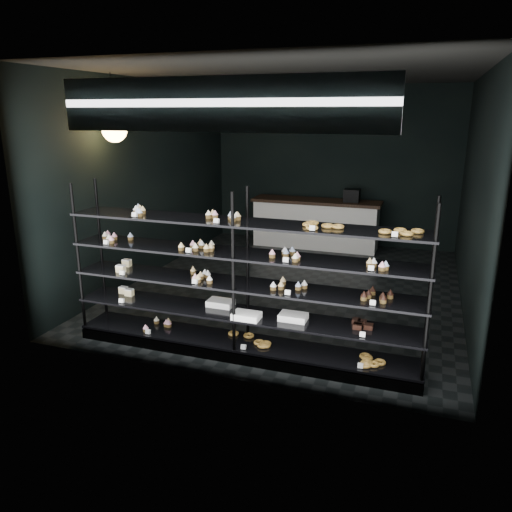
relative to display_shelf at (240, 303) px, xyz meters
name	(u,v)px	position (x,y,z in m)	size (l,w,h in m)	color
room	(296,186)	(-0.02, 2.45, 0.97)	(5.01, 6.01, 3.20)	black
display_shelf	(240,303)	(0.00, 0.00, 0.00)	(4.00, 0.50, 1.91)	black
signage	(216,104)	(-0.02, -0.48, 2.12)	(3.30, 0.05, 0.50)	#0C183E
pendant_lamp	(114,130)	(-2.19, 1.05, 1.82)	(0.33, 0.33, 0.90)	black
service_counter	(316,223)	(-0.23, 4.95, -0.13)	(2.58, 0.65, 1.23)	silver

